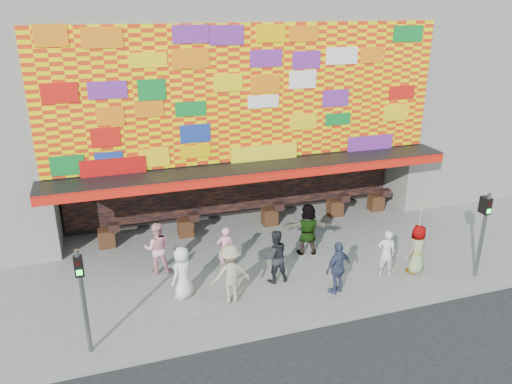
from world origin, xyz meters
TOP-DOWN VIEW (x-y plane):
  - ground at (0.00, 0.00)m, footprint 90.00×90.00m
  - shop_building at (0.00, 8.18)m, footprint 15.20×9.40m
  - neighbor_right at (13.00, 8.00)m, footprint 11.00×8.00m
  - signal_left at (-6.20, -1.50)m, footprint 0.22×0.20m
  - signal_right at (6.20, -1.50)m, footprint 0.22×0.20m
  - ped_a at (-3.37, 0.33)m, footprint 0.98×0.95m
  - ped_b at (-1.69, 1.49)m, footprint 0.60×0.40m
  - ped_c at (-0.34, 0.33)m, footprint 0.89×0.69m
  - ped_d at (-2.03, -0.37)m, footprint 1.27×0.77m
  - ped_e at (1.30, -0.94)m, footprint 1.12×0.76m
  - ped_f at (1.46, 1.79)m, footprint 1.88×0.97m
  - ped_g at (4.43, -0.62)m, footprint 0.97×0.79m
  - ped_h at (3.33, -0.47)m, footprint 0.71×0.60m
  - ped_i at (-3.91, 2.11)m, footprint 0.99×0.82m
  - parasol at (4.43, -0.62)m, footprint 1.17×1.19m

SIDE VIEW (x-z plane):
  - ground at x=0.00m, z-range 0.00..0.00m
  - ped_b at x=-1.69m, z-range 0.00..1.62m
  - ped_h at x=3.33m, z-range 0.00..1.65m
  - ped_a at x=-3.37m, z-range 0.00..1.70m
  - ped_g at x=4.43m, z-range 0.00..1.73m
  - ped_e at x=1.30m, z-range 0.00..1.76m
  - ped_c at x=-0.34m, z-range 0.00..1.82m
  - ped_i at x=-3.91m, z-range 0.00..1.82m
  - ped_d at x=-2.03m, z-range 0.00..1.91m
  - ped_f at x=1.46m, z-range 0.00..1.94m
  - signal_left at x=-6.20m, z-range 0.36..3.36m
  - signal_right at x=6.20m, z-range 0.36..3.36m
  - parasol at x=4.43m, z-range 1.22..3.19m
  - shop_building at x=0.00m, z-range 0.23..10.23m
  - neighbor_right at x=13.00m, z-range 0.00..12.00m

